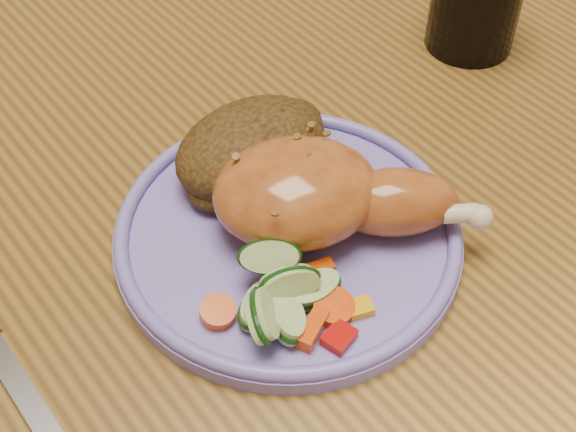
# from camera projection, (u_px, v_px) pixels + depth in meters

# --- Properties ---
(dining_table) EXTENTS (0.90, 1.40, 0.75)m
(dining_table) POSITION_uv_depth(u_px,v_px,m) (236.00, 216.00, 0.67)
(dining_table) COLOR brown
(dining_table) RESTS_ON ground
(plate) EXTENTS (0.23, 0.23, 0.01)m
(plate) POSITION_uv_depth(u_px,v_px,m) (288.00, 237.00, 0.54)
(plate) COLOR #7062BD
(plate) RESTS_ON dining_table
(plate_rim) EXTENTS (0.23, 0.23, 0.01)m
(plate_rim) POSITION_uv_depth(u_px,v_px,m) (288.00, 226.00, 0.53)
(plate_rim) COLOR #7062BD
(plate_rim) RESTS_ON plate
(chicken_leg) EXTENTS (0.17, 0.16, 0.06)m
(chicken_leg) POSITION_uv_depth(u_px,v_px,m) (320.00, 195.00, 0.52)
(chicken_leg) COLOR #AD5C24
(chicken_leg) RESTS_ON plate
(rice_pilaf) EXTENTS (0.12, 0.08, 0.05)m
(rice_pilaf) POSITION_uv_depth(u_px,v_px,m) (254.00, 147.00, 0.56)
(rice_pilaf) COLOR #483012
(rice_pilaf) RESTS_ON plate
(vegetable_pile) EXTENTS (0.09, 0.09, 0.04)m
(vegetable_pile) POSITION_uv_depth(u_px,v_px,m) (284.00, 297.00, 0.49)
(vegetable_pile) COLOR #A50A05
(vegetable_pile) RESTS_ON plate
(fork) EXTENTS (0.02, 0.17, 0.00)m
(fork) POSITION_uv_depth(u_px,v_px,m) (11.00, 373.00, 0.47)
(fork) COLOR silver
(fork) RESTS_ON dining_table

